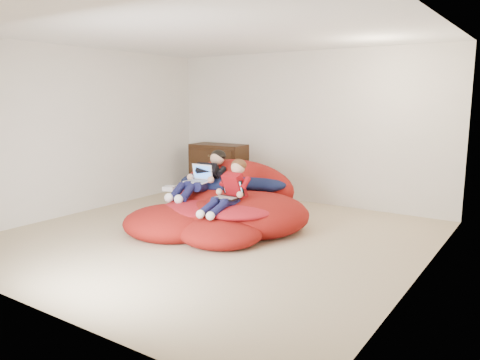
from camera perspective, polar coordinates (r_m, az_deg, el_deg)
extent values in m
cube|color=tan|center=(6.07, -3.10, -8.00)|extent=(5.10, 5.10, 0.25)
cube|color=silver|center=(7.93, 7.86, 6.32)|extent=(5.10, 0.02, 2.50)
cube|color=silver|center=(4.09, -24.96, 2.03)|extent=(5.10, 0.02, 2.50)
cube|color=silver|center=(7.57, -18.63, 5.72)|extent=(0.02, 5.10, 2.50)
cube|color=silver|center=(4.73, 21.86, 3.20)|extent=(0.02, 5.10, 2.50)
cube|color=white|center=(5.82, -3.36, 17.50)|extent=(5.10, 5.10, 0.02)
cube|color=#321D0D|center=(8.61, -2.59, 1.37)|extent=(1.03, 0.55, 0.91)
cube|color=#321D0D|center=(8.45, -3.64, -0.69)|extent=(0.91, 0.07, 0.22)
cylinder|color=#4C3F26|center=(8.43, -3.72, -0.71)|extent=(0.03, 0.06, 0.03)
cube|color=#321D0D|center=(8.40, -3.66, 1.14)|extent=(0.91, 0.07, 0.22)
cylinder|color=#4C3F26|center=(8.39, -3.74, 1.12)|extent=(0.03, 0.06, 0.03)
cube|color=#321D0D|center=(8.36, -3.68, 2.99)|extent=(0.91, 0.07, 0.22)
cylinder|color=#4C3F26|center=(8.35, -3.76, 2.97)|extent=(0.03, 0.06, 0.03)
ellipsoid|color=maroon|center=(6.91, -2.90, -2.79)|extent=(1.40, 1.26, 0.50)
ellipsoid|color=maroon|center=(6.33, 1.23, -4.17)|extent=(1.61, 1.56, 0.58)
ellipsoid|color=maroon|center=(6.17, -3.33, -4.74)|extent=(1.35, 1.08, 0.43)
ellipsoid|color=maroon|center=(6.17, -8.34, -5.21)|extent=(1.31, 1.20, 0.44)
ellipsoid|color=maroon|center=(5.75, -2.49, -6.35)|extent=(1.09, 0.99, 0.36)
ellipsoid|color=maroon|center=(7.17, -0.25, -0.83)|extent=(1.89, 0.84, 0.84)
ellipsoid|color=#121A40|center=(7.13, -2.79, -0.25)|extent=(1.19, 0.98, 0.30)
ellipsoid|color=#121A40|center=(6.84, 1.68, -0.35)|extent=(1.04, 0.73, 0.25)
ellipsoid|color=#B51922|center=(6.01, -0.14, -3.55)|extent=(1.03, 1.03, 0.19)
ellipsoid|color=#B51922|center=(6.20, -5.80, -3.57)|extent=(0.93, 0.83, 0.17)
ellipsoid|color=beige|center=(7.44, -2.52, 1.28)|extent=(0.47, 0.30, 0.30)
cube|color=black|center=(6.89, -3.63, 0.60)|extent=(0.40, 0.50, 0.40)
sphere|color=tan|center=(6.99, -2.79, 2.64)|extent=(0.21, 0.21, 0.21)
ellipsoid|color=black|center=(7.00, -2.67, 2.97)|extent=(0.24, 0.22, 0.18)
cylinder|color=#12133A|center=(6.71, -5.93, -0.71)|extent=(0.22, 0.37, 0.19)
cylinder|color=#12133A|center=(6.49, -7.64, -1.38)|extent=(0.19, 0.35, 0.22)
sphere|color=white|center=(6.37, -8.67, -2.15)|extent=(0.12, 0.12, 0.12)
cylinder|color=#12133A|center=(6.60, -4.77, -0.87)|extent=(0.22, 0.37, 0.19)
cylinder|color=#12133A|center=(6.37, -6.47, -1.56)|extent=(0.19, 0.35, 0.22)
sphere|color=white|center=(6.26, -7.49, -2.35)|extent=(0.12, 0.12, 0.12)
cube|color=#A40E16|center=(6.05, -0.62, -0.94)|extent=(0.29, 0.29, 0.41)
sphere|color=tan|center=(6.06, -0.25, 1.52)|extent=(0.18, 0.18, 0.18)
ellipsoid|color=#4E2C14|center=(6.08, -0.12, 1.85)|extent=(0.21, 0.19, 0.16)
cylinder|color=#12133A|center=(5.96, -2.35, -2.66)|extent=(0.15, 0.31, 0.17)
cylinder|color=#12133A|center=(5.76, -3.90, -3.38)|extent=(0.13, 0.29, 0.19)
sphere|color=white|center=(5.65, -4.85, -4.18)|extent=(0.11, 0.11, 0.11)
cylinder|color=#12133A|center=(5.87, -1.16, -2.84)|extent=(0.15, 0.31, 0.17)
cylinder|color=#12133A|center=(5.67, -2.69, -3.58)|extent=(0.13, 0.29, 0.19)
sphere|color=white|center=(5.56, -3.64, -4.40)|extent=(0.11, 0.11, 0.11)
cube|color=white|center=(6.65, -5.29, -0.21)|extent=(0.34, 0.25, 0.01)
cube|color=gray|center=(6.64, -5.35, -0.15)|extent=(0.29, 0.14, 0.00)
cube|color=white|center=(6.73, -4.59, 0.97)|extent=(0.33, 0.07, 0.23)
cube|color=#3B70C9|center=(6.73, -4.63, 0.97)|extent=(0.29, 0.05, 0.19)
cube|color=black|center=(5.91, -1.69, -2.19)|extent=(0.32, 0.22, 0.01)
cube|color=gray|center=(5.90, -1.76, -2.12)|extent=(0.27, 0.12, 0.00)
cube|color=black|center=(6.01, -0.87, -0.89)|extent=(0.32, 0.09, 0.21)
cube|color=#52A5BF|center=(6.00, -0.91, -0.88)|extent=(0.28, 0.07, 0.17)
cube|color=white|center=(7.02, -8.57, -1.01)|extent=(0.21, 0.21, 0.06)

